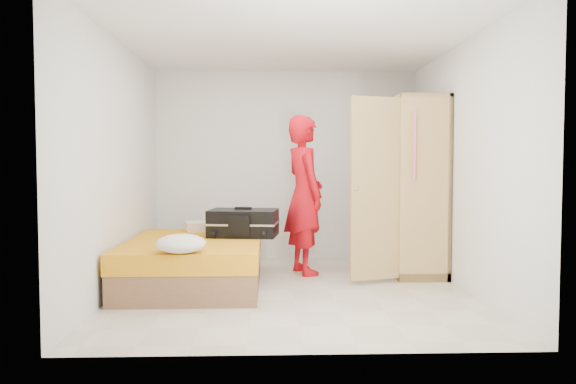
{
  "coord_description": "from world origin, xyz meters",
  "views": [
    {
      "loc": [
        -0.24,
        -5.83,
        1.33
      ],
      "look_at": [
        -0.02,
        0.56,
        1.0
      ],
      "focal_mm": 35.0,
      "sensor_mm": 36.0,
      "label": 1
    }
  ],
  "objects_px": {
    "person": "(304,195)",
    "round_cushion": "(181,244)",
    "wardrobe": "(410,191)",
    "bed": "(195,262)",
    "suitcase": "(243,223)"
  },
  "relations": [
    {
      "from": "person",
      "to": "round_cushion",
      "type": "bearing_deg",
      "value": 122.41
    },
    {
      "from": "wardrobe",
      "to": "round_cushion",
      "type": "bearing_deg",
      "value": -149.17
    },
    {
      "from": "bed",
      "to": "person",
      "type": "distance_m",
      "value": 1.55
    },
    {
      "from": "bed",
      "to": "round_cushion",
      "type": "height_order",
      "value": "round_cushion"
    },
    {
      "from": "suitcase",
      "to": "round_cushion",
      "type": "distance_m",
      "value": 1.3
    },
    {
      "from": "bed",
      "to": "suitcase",
      "type": "relative_size",
      "value": 2.4
    },
    {
      "from": "suitcase",
      "to": "round_cushion",
      "type": "relative_size",
      "value": 1.83
    },
    {
      "from": "round_cushion",
      "to": "suitcase",
      "type": "bearing_deg",
      "value": 66.26
    },
    {
      "from": "person",
      "to": "wardrobe",
      "type": "bearing_deg",
      "value": -110.39
    },
    {
      "from": "wardrobe",
      "to": "round_cushion",
      "type": "xyz_separation_m",
      "value": [
        -2.5,
        -1.49,
        -0.41
      ]
    },
    {
      "from": "bed",
      "to": "round_cushion",
      "type": "relative_size",
      "value": 4.41
    },
    {
      "from": "suitcase",
      "to": "round_cushion",
      "type": "height_order",
      "value": "suitcase"
    },
    {
      "from": "suitcase",
      "to": "person",
      "type": "bearing_deg",
      "value": 33.3
    },
    {
      "from": "wardrobe",
      "to": "suitcase",
      "type": "distance_m",
      "value": 2.04
    },
    {
      "from": "wardrobe",
      "to": "round_cushion",
      "type": "relative_size",
      "value": 4.58
    }
  ]
}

